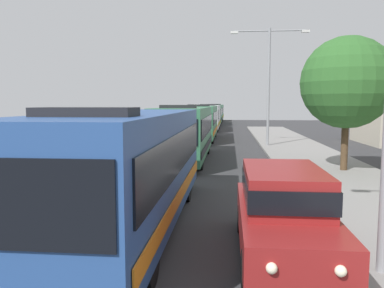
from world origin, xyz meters
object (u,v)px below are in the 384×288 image
(bus_second_in_line, at_px, (185,131))
(box_truck_oncoming, at_px, (200,112))
(bus_middle, at_px, (202,121))
(bus_rear, at_px, (214,114))
(white_suv, at_px, (283,209))
(roadside_tree, at_px, (347,83))
(streetlamp_mid, at_px, (269,75))
(bus_tail_end, at_px, (217,112))
(bus_lead, at_px, (132,165))
(bus_fourth_in_line, at_px, (209,116))

(bus_second_in_line, height_order, box_truck_oncoming, bus_second_in_line)
(bus_middle, bearing_deg, bus_rear, 90.00)
(white_suv, bearing_deg, box_truck_oncoming, 95.87)
(bus_middle, bearing_deg, roadside_tree, -64.09)
(bus_middle, height_order, streetlamp_mid, streetlamp_mid)
(bus_rear, height_order, bus_tail_end, same)
(bus_rear, relative_size, box_truck_oncoming, 1.67)
(bus_middle, bearing_deg, bus_lead, -90.00)
(bus_fourth_in_line, height_order, bus_tail_end, same)
(bus_tail_end, distance_m, white_suv, 67.27)
(bus_middle, relative_size, bus_tail_end, 0.91)
(bus_lead, xyz_separation_m, bus_second_in_line, (-0.00, 12.40, -0.00))
(bus_tail_end, bearing_deg, bus_second_in_line, -90.00)
(streetlamp_mid, xyz_separation_m, roadside_tree, (2.54, -10.82, -1.16))
(bus_lead, relative_size, bus_middle, 0.95)
(bus_middle, bearing_deg, bus_fourth_in_line, 90.00)
(streetlamp_mid, bearing_deg, roadside_tree, -76.80)
(bus_fourth_in_line, bearing_deg, bus_rear, 90.00)
(roadside_tree, bearing_deg, streetlamp_mid, 103.20)
(white_suv, bearing_deg, bus_fourth_in_line, 95.29)
(bus_tail_end, relative_size, streetlamp_mid, 1.40)
(bus_second_in_line, height_order, white_suv, bus_second_in_line)
(bus_fourth_in_line, relative_size, white_suv, 2.22)
(bus_middle, xyz_separation_m, streetlamp_mid, (5.40, -5.52, 3.71))
(bus_fourth_in_line, bearing_deg, bus_second_in_line, -90.00)
(bus_second_in_line, xyz_separation_m, box_truck_oncoming, (-3.30, 54.16, 0.01))
(bus_second_in_line, xyz_separation_m, white_suv, (3.70, -13.97, -0.65))
(bus_fourth_in_line, xyz_separation_m, streetlamp_mid, (5.40, -18.60, 3.71))
(bus_second_in_line, height_order, bus_middle, same)
(bus_rear, height_order, white_suv, bus_rear)
(bus_second_in_line, distance_m, bus_tail_end, 53.19)
(bus_second_in_line, xyz_separation_m, bus_tail_end, (0.00, 53.19, 0.00))
(bus_lead, xyz_separation_m, bus_tail_end, (0.00, 65.59, 0.00))
(streetlamp_mid, bearing_deg, box_truck_oncoming, 100.53)
(bus_middle, distance_m, box_truck_oncoming, 41.41)
(bus_second_in_line, distance_m, bus_fourth_in_line, 25.96)
(bus_rear, distance_m, bus_tail_end, 14.04)
(bus_lead, height_order, streetlamp_mid, streetlamp_mid)
(bus_lead, relative_size, bus_fourth_in_line, 0.95)
(bus_fourth_in_line, relative_size, streetlamp_mid, 1.29)
(bus_lead, bearing_deg, bus_rear, 90.00)
(bus_lead, xyz_separation_m, bus_middle, (0.00, 25.28, 0.00))
(bus_lead, relative_size, bus_rear, 0.88)
(streetlamp_mid, relative_size, roadside_tree, 1.39)
(bus_lead, bearing_deg, bus_fourth_in_line, 90.00)
(box_truck_oncoming, relative_size, roadside_tree, 1.15)
(roadside_tree, bearing_deg, bus_rear, 100.55)
(bus_rear, bearing_deg, bus_tail_end, 90.00)
(bus_middle, height_order, bus_tail_end, same)
(bus_fourth_in_line, bearing_deg, streetlamp_mid, -73.82)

